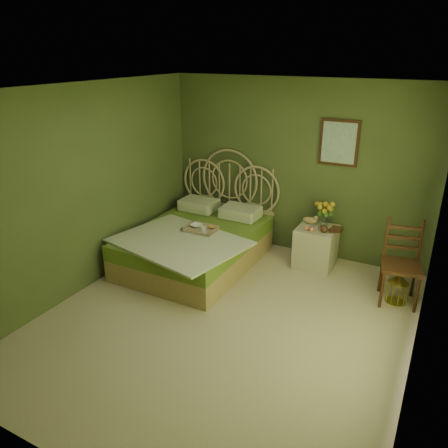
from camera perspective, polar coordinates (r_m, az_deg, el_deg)
The scene contains 14 objects.
floor at distance 5.23m, azimuth 0.17°, elevation -12.48°, with size 4.50×4.50×0.00m, color #C6B88F.
ceiling at distance 4.33m, azimuth 0.21°, elevation 17.21°, with size 4.50×4.50×0.00m, color silver.
wall_back at distance 6.60m, azimuth 9.37°, elevation 7.13°, with size 4.00×4.00×0.00m, color #536032.
wall_left at distance 5.78m, azimuth -17.71°, elevation 4.22°, with size 4.50×4.50×0.00m, color #536032.
wall_right at distance 4.16m, azimuth 25.41°, elevation -3.78°, with size 4.50×4.50×0.00m, color #536032.
wall_art at distance 6.32m, azimuth 14.79°, elevation 10.23°, with size 0.54×0.04×0.64m.
bed at distance 6.43m, azimuth -3.48°, elevation -2.29°, with size 1.89×2.39×1.48m.
nightstand at distance 6.43m, azimuth 12.01°, elevation -2.37°, with size 0.54×0.54×1.02m.
chair at distance 5.80m, azimuth 22.36°, elevation -4.03°, with size 0.54×0.54×1.04m.
birdcage at distance 5.88m, azimuth 21.68°, elevation -7.89°, with size 0.25×0.25×0.38m.
book_lower at distance 6.30m, azimuth 13.73°, elevation -0.64°, with size 0.17×0.23×0.02m, color #381E0F.
book_upper at distance 6.30m, azimuth 13.74°, elevation -0.48°, with size 0.15×0.21×0.02m, color #472819.
cereal_bowl at distance 6.29m, azimuth -3.62°, elevation -0.22°, with size 0.17×0.17×0.04m, color white.
coffee_cup at distance 6.11m, azimuth -2.72°, elevation -0.70°, with size 0.08×0.08×0.08m, color white.
Camera 1 is at (2.00, -3.82, 2.96)m, focal length 35.00 mm.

